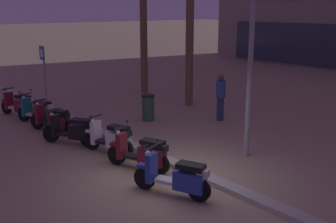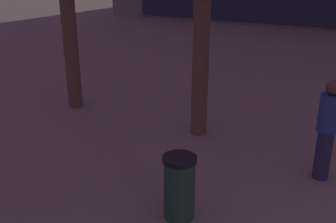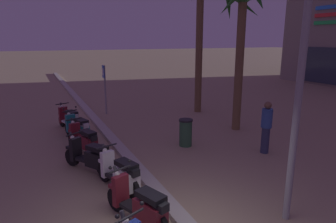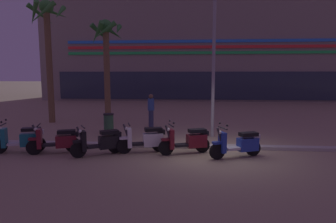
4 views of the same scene
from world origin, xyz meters
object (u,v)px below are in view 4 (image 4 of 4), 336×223
scooter_maroon_far_back (58,141)px  palm_tree_near_sign (48,34)px  scooter_teal_second_in_line (23,139)px  scooter_white_gap_after_mid (146,139)px  scooter_black_last_in_row (101,142)px  street_lamp (214,45)px  litter_bin (109,124)px  scooter_blue_mid_rear (240,144)px  pedestrian_by_palm_tree (151,109)px  scooter_maroon_mid_centre (189,141)px  palm_tree_mid_walkway (107,47)px

scooter_maroon_far_back → palm_tree_near_sign: bearing=118.1°
scooter_teal_second_in_line → scooter_white_gap_after_mid: (4.29, 0.34, -0.00)m
scooter_black_last_in_row → street_lamp: size_ratio=0.24×
palm_tree_near_sign → litter_bin: palm_tree_near_sign is taller
scooter_blue_mid_rear → pedestrian_by_palm_tree: size_ratio=1.03×
scooter_maroon_mid_centre → palm_tree_mid_walkway: 8.26m
scooter_teal_second_in_line → pedestrian_by_palm_tree: pedestrian_by_palm_tree is taller
scooter_maroon_far_back → palm_tree_mid_walkway: 7.18m
palm_tree_mid_walkway → scooter_white_gap_after_mid: bearing=-62.4°
scooter_teal_second_in_line → scooter_maroon_far_back: bearing=-0.4°
palm_tree_near_sign → scooter_white_gap_after_mid: bearing=-43.0°
litter_bin → palm_tree_mid_walkway: bearing=106.5°
scooter_white_gap_after_mid → litter_bin: 3.68m
scooter_blue_mid_rear → litter_bin: size_ratio=1.85×
pedestrian_by_palm_tree → street_lamp: street_lamp is taller
scooter_maroon_far_back → pedestrian_by_palm_tree: size_ratio=1.00×
scooter_blue_mid_rear → litter_bin: scooter_blue_mid_rear is taller
scooter_maroon_mid_centre → litter_bin: size_ratio=1.86×
scooter_blue_mid_rear → palm_tree_near_sign: size_ratio=0.26×
palm_tree_mid_walkway → pedestrian_by_palm_tree: bearing=-17.6°
palm_tree_mid_walkway → palm_tree_near_sign: bearing=177.5°
scooter_maroon_far_back → pedestrian_by_palm_tree: (2.51, 5.34, 0.47)m
scooter_blue_mid_rear → scooter_white_gap_after_mid: bearing=173.8°
scooter_black_last_in_row → scooter_blue_mid_rear: (4.64, 0.09, -0.00)m
scooter_black_last_in_row → palm_tree_mid_walkway: 7.42m
scooter_teal_second_in_line → scooter_maroon_far_back: 1.27m
scooter_maroon_mid_centre → street_lamp: 4.62m
palm_tree_mid_walkway → pedestrian_by_palm_tree: (2.51, -0.80, -3.27)m
scooter_blue_mid_rear → pedestrian_by_palm_tree: bearing=124.7°
scooter_white_gap_after_mid → scooter_teal_second_in_line: bearing=-175.5°
scooter_blue_mid_rear → litter_bin: 6.30m
scooter_black_last_in_row → scooter_blue_mid_rear: size_ratio=0.88×
palm_tree_mid_walkway → litter_bin: size_ratio=5.94×
litter_bin → street_lamp: street_lamp is taller
scooter_maroon_far_back → scooter_teal_second_in_line: bearing=179.6°
scooter_maroon_mid_centre → palm_tree_near_sign: (-7.87, 5.97, 4.50)m
scooter_blue_mid_rear → street_lamp: street_lamp is taller
scooter_maroon_mid_centre → scooter_blue_mid_rear: same height
scooter_white_gap_after_mid → street_lamp: 5.14m
pedestrian_by_palm_tree → scooter_maroon_mid_centre: bearing=-68.2°
scooter_white_gap_after_mid → palm_tree_near_sign: palm_tree_near_sign is taller
scooter_white_gap_after_mid → litter_bin: scooter_white_gap_after_mid is taller
scooter_teal_second_in_line → litter_bin: size_ratio=1.81×
scooter_teal_second_in_line → palm_tree_mid_walkway: (1.27, 6.13, 3.71)m
scooter_black_last_in_row → scooter_maroon_far_back: bearing=176.7°
scooter_teal_second_in_line → scooter_white_gap_after_mid: 4.30m
palm_tree_near_sign → street_lamp: size_ratio=1.04×
scooter_maroon_mid_centre → litter_bin: (-3.69, 3.00, 0.03)m
scooter_black_last_in_row → scooter_white_gap_after_mid: same height
scooter_maroon_mid_centre → palm_tree_mid_walkway: bearing=127.8°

